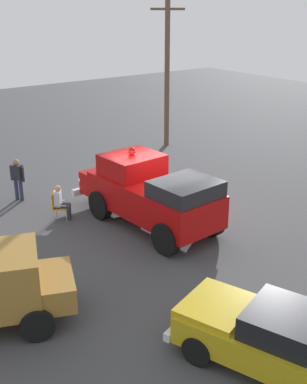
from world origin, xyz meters
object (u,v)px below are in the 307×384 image
object	(u,v)px
classic_hot_rod	(277,338)
spectator_standing	(17,177)
vintage_fire_truck	(149,192)
lawn_chair_near_truck	(57,204)
spectator_seated	(61,201)
utility_pole	(167,72)

from	to	relation	value
classic_hot_rod	spectator_standing	size ratio (longest dim) A/B	2.82
vintage_fire_truck	spectator_standing	bearing A→B (deg)	-150.16
vintage_fire_truck	lawn_chair_near_truck	bearing A→B (deg)	-133.96
classic_hot_rod	spectator_seated	size ratio (longest dim) A/B	3.66
lawn_chair_near_truck	utility_pole	size ratio (longest dim) A/B	0.14
vintage_fire_truck	classic_hot_rod	bearing A→B (deg)	-15.72
classic_hot_rod	lawn_chair_near_truck	distance (m)	9.67
vintage_fire_truck	spectator_seated	bearing A→B (deg)	-134.23
vintage_fire_truck	utility_pole	size ratio (longest dim) A/B	0.81
lawn_chair_near_truck	spectator_seated	size ratio (longest dim) A/B	0.79
classic_hot_rod	utility_pole	xyz separation A→B (m)	(-14.93, 8.73, 3.15)
vintage_fire_truck	utility_pole	distance (m)	10.42
lawn_chair_near_truck	classic_hot_rod	bearing A→B (deg)	1.73
utility_pole	spectator_standing	bearing A→B (deg)	-73.91
spectator_seated	utility_pole	xyz separation A→B (m)	(-5.35, 8.92, 3.20)
spectator_standing	vintage_fire_truck	bearing A→B (deg)	29.84
classic_hot_rod	spectator_standing	distance (m)	12.23
lawn_chair_near_truck	spectator_standing	xyz separation A→B (m)	(-2.55, -0.40, 0.37)
spectator_seated	utility_pole	world-z (taller)	utility_pole
lawn_chair_near_truck	spectator_seated	distance (m)	0.17
vintage_fire_truck	classic_hot_rod	distance (m)	7.68
spectator_standing	utility_pole	bearing A→B (deg)	106.09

